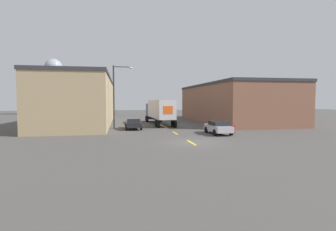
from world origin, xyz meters
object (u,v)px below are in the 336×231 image
Objects in this scene: parked_car_left_far at (133,123)px; fire_hydrant at (235,129)px; street_lamp at (116,92)px; water_tower at (53,68)px; parked_car_right_near at (218,127)px; semi_truck at (159,110)px.

fire_hydrant is (10.71, -6.80, -0.26)m from parked_car_left_far.
street_lamp is at bearing 149.33° from fire_hydrant.
parked_car_left_far is 0.54× the size of street_lamp.
parked_car_right_near is at bearing -59.02° from water_tower.
water_tower is at bearing 120.98° from parked_car_right_near.
water_tower is 55.50m from fire_hydrant.
fire_hydrant is (12.85, -7.62, -4.21)m from street_lamp.
street_lamp is (-2.14, 0.82, 3.95)m from parked_car_left_far.
parked_car_left_far is at bearing 147.60° from fire_hydrant.
water_tower is (-27.41, 45.65, 11.23)m from parked_car_right_near.
water_tower is at bearing 115.50° from parked_car_left_far.
parked_car_right_near is 54.41m from water_tower.
parked_car_right_near is 0.31× the size of water_tower.
semi_truck is 0.89× the size of water_tower.
semi_truck reaches higher than fire_hydrant.
parked_car_left_far is 4.57m from street_lamp.
water_tower is at bearing 122.15° from semi_truck.
street_lamp is (16.43, -38.11, -7.28)m from water_tower.
semi_truck reaches higher than parked_car_right_near.
parked_car_left_far is at bearing -127.06° from semi_truck.
parked_car_left_far is at bearing -21.08° from street_lamp.
water_tower reaches higher than parked_car_right_near.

